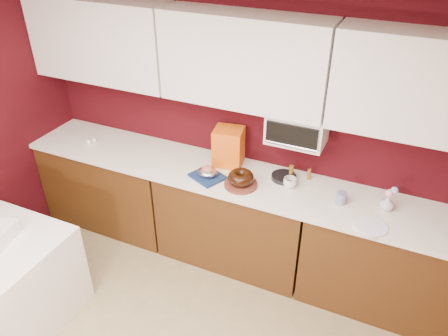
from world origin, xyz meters
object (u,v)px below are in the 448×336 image
dining_table (3,277)px  toaster_oven (298,127)px  pandoro_box (229,147)px  coffee_mug (290,182)px  foil_ham_nest (207,172)px  blue_jar (341,198)px  bundt_cake (241,177)px  flower_vase (387,202)px

dining_table → toaster_oven: bearing=39.1°
toaster_oven → dining_table: size_ratio=0.45×
pandoro_box → coffee_mug: 0.63m
foil_ham_nest → blue_jar: (1.09, 0.10, -0.01)m
bundt_cake → flower_vase: bearing=8.1°
dining_table → bundt_cake: (1.50, 1.22, 0.60)m
toaster_oven → flower_vase: (0.76, -0.12, -0.41)m
pandoro_box → bundt_cake: bearing=-59.7°
dining_table → blue_jar: blue_jar is taller
blue_jar → flower_vase: bearing=10.2°
bundt_cake → foil_ham_nest: (-0.30, -0.00, -0.02)m
toaster_oven → dining_table: (-1.85, -1.50, -1.00)m
foil_ham_nest → flower_vase: size_ratio=1.34×
blue_jar → bundt_cake: bearing=-172.7°
dining_table → blue_jar: bearing=30.1°
dining_table → pandoro_box: 2.08m
coffee_mug → blue_jar: size_ratio=1.10×
bundt_cake → coffee_mug: bundt_cake is taller
foil_ham_nest → pandoro_box: pandoro_box is taller
flower_vase → coffee_mug: bearing=-178.9°
pandoro_box → blue_jar: 1.04m
pandoro_box → blue_jar: bearing=-19.4°
toaster_oven → blue_jar: (0.44, -0.18, -0.43)m
foil_ham_nest → coffee_mug: size_ratio=1.68×
pandoro_box → coffee_mug: pandoro_box is taller
flower_vase → dining_table: bearing=-152.1°
dining_table → blue_jar: size_ratio=10.59×
coffee_mug → dining_table: bearing=-143.7°
toaster_oven → bundt_cake: toaster_oven is taller
toaster_oven → dining_table: 2.59m
blue_jar → coffee_mug: bearing=174.0°
dining_table → bundt_cake: bundt_cake is taller
pandoro_box → flower_vase: (1.35, -0.12, -0.10)m
blue_jar → flower_vase: 0.33m
bundt_cake → pandoro_box: size_ratio=0.63×
bundt_cake → foil_ham_nest: bundt_cake is taller
dining_table → foil_ham_nest: 1.81m
coffee_mug → pandoro_box: bearing=167.4°
bundt_cake → blue_jar: 0.80m
foil_ham_nest → coffee_mug: coffee_mug is taller
bundt_cake → coffee_mug: size_ratio=2.04×
bundt_cake → toaster_oven: bearing=38.7°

